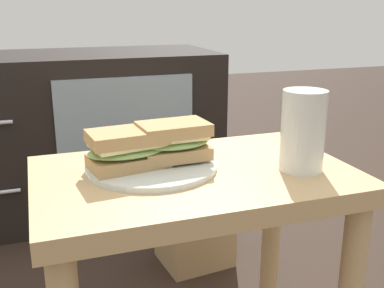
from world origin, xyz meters
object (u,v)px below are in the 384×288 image
(tv_cabinet, at_px, (83,133))
(paper_bag, at_px, (194,209))
(plate, at_px, (152,166))
(sandwich_front, at_px, (128,149))
(sandwich_back, at_px, (174,141))
(beer_glass, at_px, (303,132))

(tv_cabinet, distance_m, paper_bag, 0.58)
(plate, distance_m, sandwich_front, 0.06)
(sandwich_back, bearing_deg, beer_glass, -24.85)
(sandwich_front, bearing_deg, tv_cabinet, 89.13)
(tv_cabinet, bearing_deg, sandwich_back, -85.48)
(plate, height_order, sandwich_front, sandwich_front)
(sandwich_back, distance_m, paper_bag, 0.56)
(tv_cabinet, height_order, paper_bag, tv_cabinet)
(plate, xyz_separation_m, sandwich_back, (0.04, 0.00, 0.04))
(beer_glass, distance_m, paper_bag, 0.62)
(sandwich_front, relative_size, paper_bag, 0.44)
(plate, bearing_deg, sandwich_front, -175.42)
(plate, height_order, sandwich_back, sandwich_back)
(tv_cabinet, xyz_separation_m, paper_bag, (0.25, -0.51, -0.12))
(beer_glass, bearing_deg, tv_cabinet, 105.49)
(sandwich_front, xyz_separation_m, paper_bag, (0.27, 0.41, -0.33))
(plate, xyz_separation_m, sandwich_front, (-0.04, -0.00, 0.04))
(sandwich_back, xyz_separation_m, paper_bag, (0.18, 0.40, -0.34))
(sandwich_back, xyz_separation_m, beer_glass, (0.21, -0.10, 0.02))
(plate, relative_size, sandwich_front, 1.52)
(tv_cabinet, relative_size, sandwich_front, 6.21)
(beer_glass, bearing_deg, plate, 159.71)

